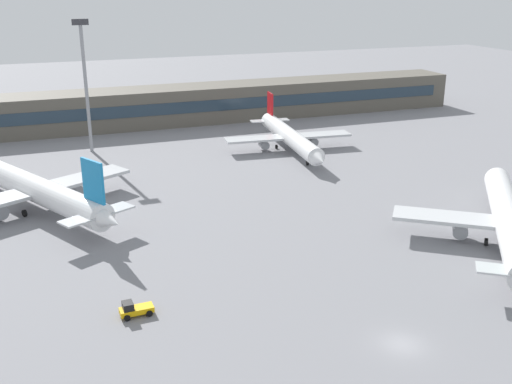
{
  "coord_description": "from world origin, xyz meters",
  "views": [
    {
      "loc": [
        -31.75,
        -43.61,
        34.28
      ],
      "look_at": [
        -0.6,
        40.0,
        3.0
      ],
      "focal_mm": 42.63,
      "sensor_mm": 36.0,
      "label": 1
    }
  ],
  "objects_px": {
    "airplane_near": "(508,219)",
    "floodlight_tower_west": "(85,77)",
    "baggage_tug_yellow": "(134,309)",
    "airplane_mid": "(31,187)",
    "airplane_far": "(290,137)"
  },
  "relations": [
    {
      "from": "airplane_near",
      "to": "floodlight_tower_west",
      "type": "xyz_separation_m",
      "value": [
        -48.64,
        67.84,
        12.2
      ]
    },
    {
      "from": "baggage_tug_yellow",
      "to": "floodlight_tower_west",
      "type": "xyz_separation_m",
      "value": [
        2.97,
        69.82,
        14.74
      ]
    },
    {
      "from": "airplane_near",
      "to": "airplane_mid",
      "type": "bearing_deg",
      "value": 149.14
    },
    {
      "from": "airplane_mid",
      "to": "airplane_far",
      "type": "xyz_separation_m",
      "value": [
        51.78,
        17.21,
        -0.53
      ]
    },
    {
      "from": "airplane_far",
      "to": "floodlight_tower_west",
      "type": "height_order",
      "value": "floodlight_tower_west"
    },
    {
      "from": "airplane_far",
      "to": "baggage_tug_yellow",
      "type": "height_order",
      "value": "airplane_far"
    },
    {
      "from": "airplane_mid",
      "to": "baggage_tug_yellow",
      "type": "relative_size",
      "value": 11.67
    },
    {
      "from": "airplane_near",
      "to": "airplane_mid",
      "type": "relative_size",
      "value": 0.88
    },
    {
      "from": "baggage_tug_yellow",
      "to": "airplane_mid",
      "type": "bearing_deg",
      "value": 103.75
    },
    {
      "from": "airplane_far",
      "to": "baggage_tug_yellow",
      "type": "relative_size",
      "value": 10.74
    },
    {
      "from": "airplane_near",
      "to": "baggage_tug_yellow",
      "type": "relative_size",
      "value": 10.24
    },
    {
      "from": "airplane_near",
      "to": "airplane_far",
      "type": "height_order",
      "value": "airplane_near"
    },
    {
      "from": "airplane_near",
      "to": "baggage_tug_yellow",
      "type": "bearing_deg",
      "value": -177.8
    },
    {
      "from": "airplane_near",
      "to": "airplane_mid",
      "type": "distance_m",
      "value": 71.09
    },
    {
      "from": "airplane_far",
      "to": "airplane_near",
      "type": "bearing_deg",
      "value": -80.23
    }
  ]
}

